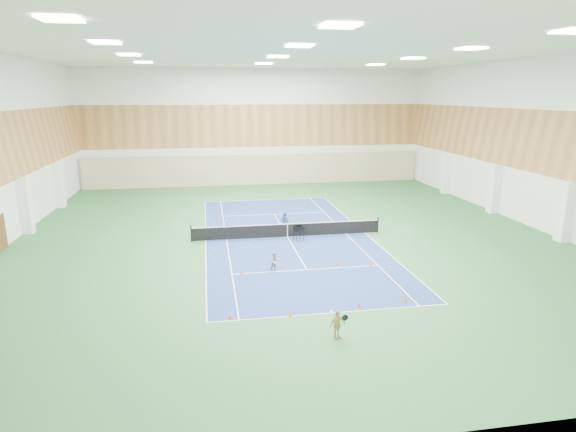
{
  "coord_description": "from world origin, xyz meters",
  "views": [
    {
      "loc": [
        -5.21,
        -30.85,
        9.43
      ],
      "look_at": [
        -0.32,
        -2.08,
        2.0
      ],
      "focal_mm": 30.0,
      "sensor_mm": 36.0,
      "label": 1
    }
  ],
  "objects": [
    {
      "name": "tennis_balls_scatter",
      "position": [
        0.0,
        0.0,
        0.05
      ],
      "size": [
        10.57,
        22.77,
        0.07
      ],
      "primitive_type": null,
      "color": "yellow",
      "rests_on": "ground"
    },
    {
      "name": "child_court",
      "position": [
        -1.76,
        -6.27,
        0.54
      ],
      "size": [
        0.62,
        0.55,
        1.08
      ],
      "primitive_type": "imported",
      "rotation": [
        0.0,
        0.0,
        0.3
      ],
      "color": "#96969E",
      "rests_on": "ground"
    },
    {
      "name": "room_shell",
      "position": [
        0.0,
        0.0,
        6.0
      ],
      "size": [
        36.0,
        40.0,
        12.0
      ],
      "primitive_type": null,
      "color": "white",
      "rests_on": "ground"
    },
    {
      "name": "back_curtain",
      "position": [
        0.0,
        19.75,
        1.6
      ],
      "size": [
        35.4,
        0.16,
        3.2
      ],
      "primitive_type": "cube",
      "color": "#C6B793",
      "rests_on": "ground"
    },
    {
      "name": "door_left_b",
      "position": [
        -17.92,
        0.0,
        1.1
      ],
      "size": [
        0.08,
        1.8,
        2.2
      ],
      "primitive_type": "cube",
      "color": "#593319",
      "rests_on": "ground"
    },
    {
      "name": "ball_cart",
      "position": [
        0.59,
        -0.88,
        0.5
      ],
      "size": [
        0.69,
        0.69,
        1.0
      ],
      "primitive_type": null,
      "rotation": [
        0.0,
        0.0,
        0.23
      ],
      "color": "black",
      "rests_on": "ground"
    },
    {
      "name": "cone_base_c",
      "position": [
        1.38,
        -11.46,
        0.11
      ],
      "size": [
        0.2,
        0.2,
        0.22
      ],
      "primitive_type": "cone",
      "color": "#E3400B",
      "rests_on": "ground"
    },
    {
      "name": "cone_base_d",
      "position": [
        3.65,
        -11.35,
        0.11
      ],
      "size": [
        0.2,
        0.2,
        0.22
      ],
      "primitive_type": "cone",
      "color": "#E33D0B",
      "rests_on": "ground"
    },
    {
      "name": "wood_cladding",
      "position": [
        0.0,
        0.0,
        8.0
      ],
      "size": [
        36.0,
        40.0,
        8.0
      ],
      "primitive_type": null,
      "color": "#B37742",
      "rests_on": "room_shell"
    },
    {
      "name": "cone_base_a",
      "position": [
        -4.47,
        -11.65,
        0.12
      ],
      "size": [
        0.21,
        0.21,
        0.23
      ],
      "primitive_type": "cone",
      "color": "#EC4F0C",
      "rests_on": "ground"
    },
    {
      "name": "ceiling_light_grid",
      "position": [
        0.0,
        0.0,
        11.92
      ],
      "size": [
        21.4,
        25.4,
        0.06
      ],
      "primitive_type": null,
      "color": "white",
      "rests_on": "room_shell"
    },
    {
      "name": "tennis_net",
      "position": [
        0.0,
        0.0,
        0.55
      ],
      "size": [
        12.8,
        0.1,
        1.1
      ],
      "primitive_type": null,
      "color": "black",
      "rests_on": "ground"
    },
    {
      "name": "child_apron",
      "position": [
        -0.39,
        -14.07,
        0.58
      ],
      "size": [
        0.74,
        0.54,
        1.17
      ],
      "primitive_type": "imported",
      "rotation": [
        0.0,
        0.0,
        0.42
      ],
      "color": "tan",
      "rests_on": "ground"
    },
    {
      "name": "ground",
      "position": [
        0.0,
        0.0,
        0.0
      ],
      "size": [
        40.0,
        40.0,
        0.0
      ],
      "primitive_type": "plane",
      "color": "#2A6233",
      "rests_on": "ground"
    },
    {
      "name": "court_surface",
      "position": [
        0.0,
        0.0,
        0.01
      ],
      "size": [
        10.97,
        23.77,
        0.01
      ],
      "primitive_type": "cube",
      "color": "navy",
      "rests_on": "ground"
    },
    {
      "name": "cone_svc_c",
      "position": [
        1.78,
        -6.03,
        0.12
      ],
      "size": [
        0.21,
        0.21,
        0.23
      ],
      "primitive_type": "cone",
      "color": "#FF480D",
      "rests_on": "ground"
    },
    {
      "name": "cone_svc_d",
      "position": [
        3.64,
        -6.45,
        0.12
      ],
      "size": [
        0.22,
        0.22,
        0.25
      ],
      "primitive_type": "cone",
      "color": "#FA500D",
      "rests_on": "ground"
    },
    {
      "name": "coach",
      "position": [
        -0.06,
        0.77,
        0.78
      ],
      "size": [
        0.64,
        0.5,
        1.55
      ],
      "primitive_type": "imported",
      "rotation": [
        0.0,
        0.0,
        2.9
      ],
      "color": "navy",
      "rests_on": "ground"
    },
    {
      "name": "cone_svc_a",
      "position": [
        -3.59,
        -6.45,
        0.11
      ],
      "size": [
        0.19,
        0.19,
        0.21
      ],
      "primitive_type": "cone",
      "color": "#EE490C",
      "rests_on": "ground"
    },
    {
      "name": "cone_svc_b",
      "position": [
        -1.28,
        -5.98,
        0.09
      ],
      "size": [
        0.17,
        0.17,
        0.19
      ],
      "primitive_type": "cone",
      "color": "orange",
      "rests_on": "ground"
    },
    {
      "name": "cone_base_b",
      "position": [
        -1.88,
        -11.86,
        0.11
      ],
      "size": [
        0.21,
        0.21,
        0.23
      ],
      "primitive_type": "cone",
      "color": "orange",
      "rests_on": "ground"
    }
  ]
}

